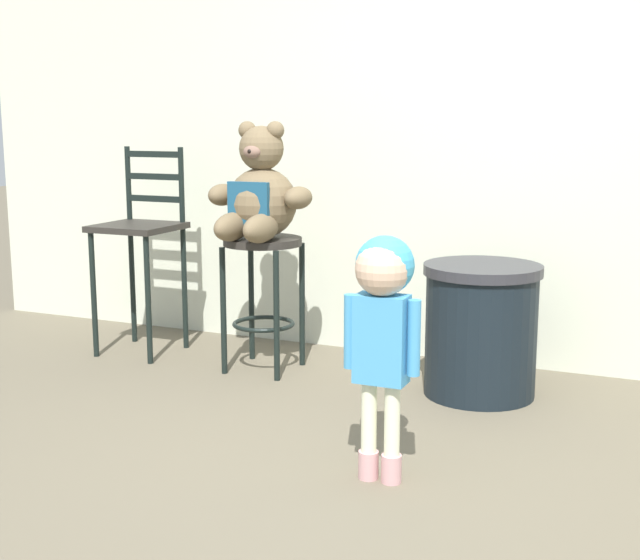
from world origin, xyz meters
TOP-DOWN VIEW (x-y plane):
  - ground_plane at (0.00, 0.00)m, footprint 24.00×24.00m
  - building_wall at (0.00, 2.17)m, footprint 6.69×0.30m
  - bar_stool_with_teddy at (-1.02, 1.42)m, footprint 0.42×0.42m
  - teddy_bear at (-1.02, 1.39)m, footprint 0.58×0.52m
  - child_walking at (0.06, 0.28)m, footprint 0.30×0.24m
  - trash_bin at (0.16, 1.45)m, footprint 0.58×0.58m
  - bar_chair_empty at (-1.84, 1.47)m, footprint 0.44×0.44m

SIDE VIEW (x-z plane):
  - ground_plane at x=0.00m, z-range 0.00..0.00m
  - trash_bin at x=0.16m, z-range 0.00..0.66m
  - bar_stool_with_teddy at x=-1.02m, z-range 0.16..0.89m
  - child_walking at x=0.06m, z-range 0.21..1.14m
  - bar_chair_empty at x=-1.84m, z-range 0.09..1.28m
  - teddy_bear at x=-1.02m, z-range 0.65..1.26m
  - building_wall at x=0.00m, z-range 0.00..3.47m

